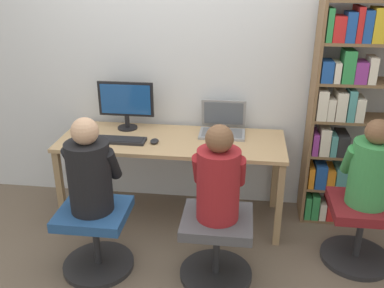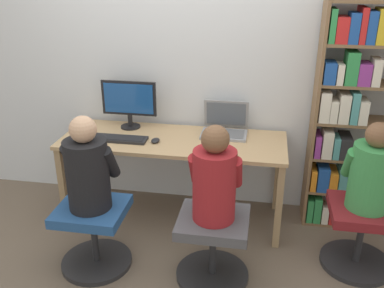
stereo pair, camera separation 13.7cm
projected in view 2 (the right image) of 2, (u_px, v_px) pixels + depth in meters
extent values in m
plane|color=brown|center=(166.00, 237.00, 3.42)|extent=(14.00, 14.00, 0.00)
cube|color=silver|center=(182.00, 57.00, 3.55)|extent=(10.00, 0.05, 2.60)
cube|color=tan|center=(173.00, 140.00, 3.43)|extent=(1.80, 0.64, 0.03)
cube|color=#9C7D56|center=(63.00, 188.00, 3.46)|extent=(0.05, 0.05, 0.70)
cube|color=#9C7D56|center=(279.00, 207.00, 3.18)|extent=(0.05, 0.05, 0.70)
cube|color=#9C7D56|center=(90.00, 159.00, 3.97)|extent=(0.05, 0.05, 0.70)
cube|color=#9C7D56|center=(278.00, 173.00, 3.70)|extent=(0.05, 0.05, 0.70)
cylinder|color=black|center=(131.00, 127.00, 3.66)|extent=(0.17, 0.17, 0.01)
cylinder|color=black|center=(130.00, 120.00, 3.64)|extent=(0.04, 0.04, 0.10)
cube|color=black|center=(129.00, 98.00, 3.56)|extent=(0.47, 0.02, 0.29)
cube|color=#19478C|center=(128.00, 99.00, 3.55)|extent=(0.42, 0.01, 0.25)
cube|color=gray|center=(224.00, 134.00, 3.49)|extent=(0.37, 0.24, 0.02)
cube|color=slate|center=(224.00, 133.00, 3.48)|extent=(0.33, 0.19, 0.00)
cube|color=gray|center=(226.00, 114.00, 3.57)|extent=(0.37, 0.06, 0.24)
cube|color=slate|center=(226.00, 114.00, 3.56)|extent=(0.33, 0.05, 0.20)
cube|color=#232326|center=(119.00, 139.00, 3.40)|extent=(0.44, 0.14, 0.02)
cube|color=black|center=(119.00, 137.00, 3.39)|extent=(0.41, 0.11, 0.00)
ellipsoid|color=black|center=(155.00, 140.00, 3.36)|extent=(0.07, 0.10, 0.03)
cylinder|color=#262628|center=(97.00, 261.00, 3.12)|extent=(0.51, 0.51, 0.04)
cylinder|color=#262628|center=(95.00, 238.00, 3.04)|extent=(0.05, 0.05, 0.38)
cube|color=#234C84|center=(92.00, 211.00, 2.95)|extent=(0.47, 0.43, 0.07)
cylinder|color=#262628|center=(212.00, 274.00, 3.00)|extent=(0.51, 0.51, 0.04)
cylinder|color=#262628|center=(213.00, 250.00, 2.91)|extent=(0.05, 0.05, 0.38)
cube|color=#4C4C51|center=(213.00, 222.00, 2.83)|extent=(0.47, 0.43, 0.07)
cylinder|color=black|center=(88.00, 175.00, 2.84)|extent=(0.29, 0.29, 0.49)
sphere|color=tan|center=(83.00, 129.00, 2.71)|extent=(0.18, 0.18, 0.18)
cylinder|color=black|center=(72.00, 159.00, 2.90)|extent=(0.08, 0.21, 0.27)
cylinder|color=black|center=(110.00, 162.00, 2.86)|extent=(0.08, 0.21, 0.27)
cylinder|color=maroon|center=(214.00, 185.00, 2.72)|extent=(0.28, 0.28, 0.48)
sphere|color=brown|center=(215.00, 139.00, 2.59)|extent=(0.18, 0.18, 0.18)
cylinder|color=maroon|center=(196.00, 169.00, 2.77)|extent=(0.08, 0.20, 0.27)
cylinder|color=maroon|center=(236.00, 172.00, 2.73)|extent=(0.08, 0.20, 0.27)
cube|color=brown|center=(314.00, 119.00, 3.35)|extent=(0.02, 0.29, 1.80)
cube|color=brown|center=(353.00, 220.00, 3.64)|extent=(0.82, 0.28, 0.02)
cube|color=brown|center=(358.00, 189.00, 3.52)|extent=(0.82, 0.28, 0.02)
cube|color=brown|center=(364.00, 157.00, 3.40)|extent=(0.82, 0.28, 0.02)
cube|color=brown|center=(370.00, 122.00, 3.29)|extent=(0.82, 0.28, 0.02)
cube|color=brown|center=(376.00, 84.00, 3.17)|extent=(0.82, 0.28, 0.02)
cube|color=brown|center=(383.00, 44.00, 3.05)|extent=(0.82, 0.28, 0.02)
cube|color=#2D8C47|center=(309.00, 207.00, 3.61)|extent=(0.05, 0.19, 0.20)
cube|color=#2D8C47|center=(317.00, 207.00, 3.59)|extent=(0.06, 0.16, 0.22)
cube|color=silver|center=(324.00, 212.00, 3.59)|extent=(0.05, 0.16, 0.15)
cube|color=red|center=(332.00, 207.00, 3.59)|extent=(0.05, 0.22, 0.22)
cube|color=orange|center=(313.00, 176.00, 3.52)|extent=(0.04, 0.23, 0.18)
cube|color=#1E4C9E|center=(322.00, 176.00, 3.49)|extent=(0.09, 0.21, 0.20)
cube|color=orange|center=(332.00, 179.00, 3.49)|extent=(0.06, 0.21, 0.17)
cube|color=teal|center=(342.00, 178.00, 3.48)|extent=(0.08, 0.23, 0.18)
cube|color=#8C338C|center=(317.00, 144.00, 3.39)|extent=(0.04, 0.21, 0.18)
cube|color=silver|center=(327.00, 143.00, 3.36)|extent=(0.08, 0.17, 0.22)
cube|color=teal|center=(335.00, 146.00, 3.35)|extent=(0.05, 0.17, 0.17)
cube|color=#262628|center=(344.00, 145.00, 3.37)|extent=(0.09, 0.23, 0.17)
cube|color=silver|center=(324.00, 105.00, 3.27)|extent=(0.08, 0.22, 0.23)
cube|color=silver|center=(333.00, 110.00, 3.25)|extent=(0.05, 0.18, 0.17)
cube|color=silver|center=(343.00, 106.00, 3.26)|extent=(0.08, 0.24, 0.22)
cube|color=teal|center=(353.00, 106.00, 3.22)|extent=(0.05, 0.19, 0.24)
cube|color=silver|center=(362.00, 110.00, 3.22)|extent=(0.07, 0.19, 0.18)
cube|color=#1E4C9E|center=(329.00, 72.00, 3.14)|extent=(0.08, 0.17, 0.16)
cube|color=silver|center=(339.00, 73.00, 3.13)|extent=(0.05, 0.17, 0.15)
cube|color=#2D8C47|center=(351.00, 67.00, 3.11)|extent=(0.09, 0.18, 0.24)
cube|color=#8C338C|center=(363.00, 73.00, 3.11)|extent=(0.09, 0.17, 0.16)
cube|color=silver|center=(375.00, 71.00, 3.08)|extent=(0.06, 0.17, 0.19)
cube|color=#2D8C47|center=(332.00, 25.00, 3.03)|extent=(0.04, 0.21, 0.23)
cube|color=red|center=(341.00, 29.00, 3.02)|extent=(0.08, 0.17, 0.18)
cube|color=#1E4C9E|center=(353.00, 28.00, 2.99)|extent=(0.07, 0.17, 0.21)
cube|color=red|center=(361.00, 24.00, 3.01)|extent=(0.04, 0.24, 0.25)
cube|color=#1E4C9E|center=(370.00, 27.00, 2.98)|extent=(0.06, 0.19, 0.22)
cube|color=gold|center=(381.00, 26.00, 2.97)|extent=(0.08, 0.19, 0.24)
cylinder|color=#262628|center=(355.00, 262.00, 3.11)|extent=(0.51, 0.51, 0.04)
cylinder|color=#262628|center=(360.00, 238.00, 3.03)|extent=(0.05, 0.05, 0.38)
cube|color=maroon|center=(365.00, 211.00, 2.95)|extent=(0.47, 0.43, 0.07)
cylinder|color=#388C47|center=(371.00, 177.00, 2.84)|extent=(0.28, 0.28, 0.46)
sphere|color=brown|center=(379.00, 135.00, 2.72)|extent=(0.17, 0.17, 0.17)
cylinder|color=#388C47|center=(350.00, 163.00, 2.90)|extent=(0.08, 0.20, 0.26)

